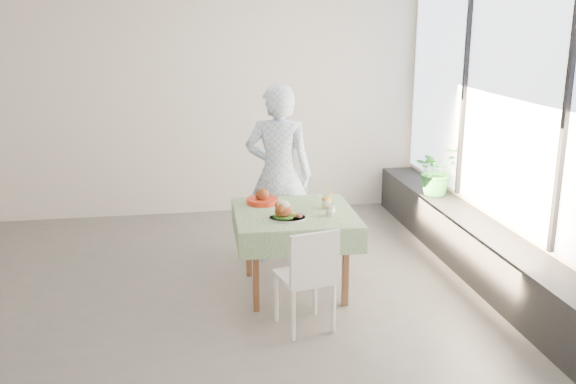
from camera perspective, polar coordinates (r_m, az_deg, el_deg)
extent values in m
plane|color=#585653|center=(5.85, -9.35, -9.00)|extent=(6.00, 6.00, 0.00)
cube|color=silver|center=(7.91, -9.98, 7.90)|extent=(6.00, 0.02, 2.80)
cube|color=silver|center=(3.01, -10.01, -4.17)|extent=(6.00, 0.02, 2.80)
cube|color=silver|center=(6.18, 19.13, 5.26)|extent=(0.02, 5.00, 2.80)
cube|color=#D1E0F9|center=(6.13, 19.08, 7.56)|extent=(0.01, 4.80, 2.18)
cube|color=black|center=(6.38, 16.64, -4.95)|extent=(0.40, 4.80, 0.50)
cube|color=brown|center=(5.63, 0.59, -2.05)|extent=(0.93, 0.93, 0.04)
cube|color=beige|center=(5.62, 0.59, -1.80)|extent=(1.07, 1.07, 0.01)
cube|color=white|center=(6.51, -0.29, -2.17)|extent=(0.51, 0.51, 0.04)
cube|color=white|center=(6.62, -0.03, 0.12)|extent=(0.39, 0.17, 0.40)
cube|color=white|center=(5.06, 1.50, -7.53)|extent=(0.48, 0.48, 0.04)
cube|color=white|center=(4.82, 2.41, -5.90)|extent=(0.40, 0.13, 0.40)
imported|color=#98C5F3|center=(6.28, -0.84, 1.55)|extent=(0.75, 0.60, 1.79)
cylinder|color=white|center=(5.41, -0.04, -2.33)|extent=(0.32, 0.32, 0.02)
cylinder|color=#1D4912|center=(5.40, -0.41, -2.20)|extent=(0.17, 0.17, 0.02)
ellipsoid|color=brown|center=(5.38, -0.41, -1.68)|extent=(0.15, 0.14, 0.12)
ellipsoid|color=white|center=(5.37, -0.41, -1.16)|extent=(0.11, 0.10, 0.07)
cylinder|color=#A82610|center=(5.40, 1.01, -2.09)|extent=(0.05, 0.05, 0.03)
cylinder|color=white|center=(5.73, 3.42, -0.78)|extent=(0.09, 0.09, 0.12)
cylinder|color=orange|center=(5.74, 3.42, -0.92)|extent=(0.08, 0.08, 0.09)
cylinder|color=white|center=(5.71, 3.43, -0.16)|extent=(0.09, 0.09, 0.01)
cylinder|color=yellow|center=(5.70, 3.49, 0.27)|extent=(0.01, 0.03, 0.17)
cylinder|color=white|center=(5.51, 3.81, -1.51)|extent=(0.08, 0.08, 0.11)
cylinder|color=beige|center=(5.51, 3.80, -1.64)|extent=(0.07, 0.07, 0.08)
cylinder|color=white|center=(5.49, 3.82, -0.91)|extent=(0.08, 0.08, 0.01)
cylinder|color=yellow|center=(5.48, 3.88, -0.49)|extent=(0.01, 0.03, 0.16)
cylinder|color=red|center=(5.86, -2.29, -0.81)|extent=(0.29, 0.29, 0.05)
cylinder|color=white|center=(5.85, -2.29, -0.69)|extent=(0.25, 0.25, 0.02)
ellipsoid|color=brown|center=(5.84, -2.30, -0.23)|extent=(0.13, 0.12, 0.11)
imported|color=#297B32|center=(7.17, 13.08, 1.89)|extent=(0.62, 0.58, 0.55)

